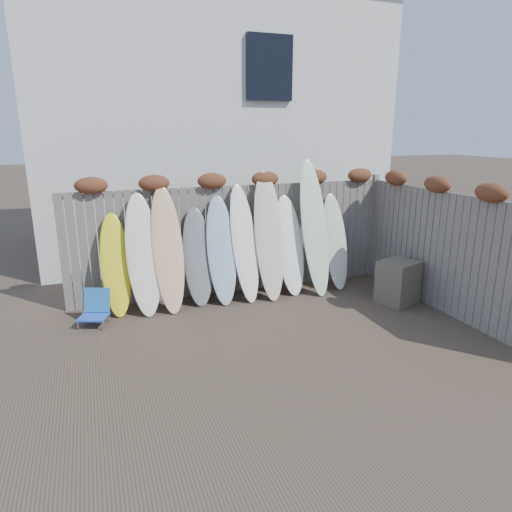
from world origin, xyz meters
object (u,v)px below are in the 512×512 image
object	(u,v)px
beach_chair	(95,308)
wooden_crate	(398,282)
surfboard_0	(115,265)
lattice_panel	(413,242)

from	to	relation	value
beach_chair	wooden_crate	world-z (taller)	wooden_crate
wooden_crate	surfboard_0	world-z (taller)	surfboard_0
beach_chair	lattice_panel	bearing A→B (deg)	-5.54
beach_chair	wooden_crate	distance (m)	5.13
wooden_crate	lattice_panel	size ratio (longest dim) A/B	0.38
lattice_panel	beach_chair	bearing A→B (deg)	175.42
wooden_crate	surfboard_0	bearing A→B (deg)	165.52
wooden_crate	lattice_panel	distance (m)	0.85
lattice_panel	surfboard_0	size ratio (longest dim) A/B	1.15
beach_chair	lattice_panel	world-z (taller)	lattice_panel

